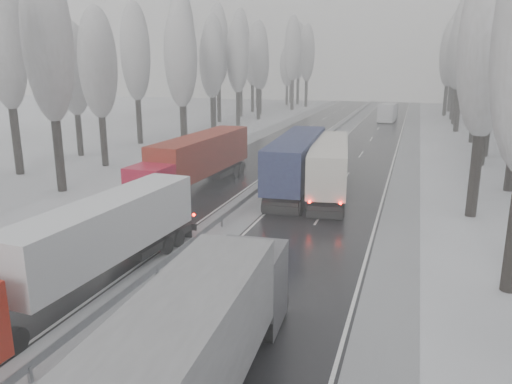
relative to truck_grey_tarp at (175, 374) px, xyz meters
The scene contains 49 objects.
carriageway_right 27.35m from the truck_grey_tarp, 90.82° to the left, with size 7.50×200.00×0.03m, color black.
carriageway_left 29.44m from the truck_grey_tarp, 111.79° to the left, with size 7.50×200.00×0.03m, color black.
median_slush 27.93m from the truck_grey_tarp, 101.70° to the left, with size 3.00×200.00×0.04m, color #929599.
shoulder_right 27.73m from the truck_grey_tarp, 80.50° to the left, with size 2.40×200.00×0.04m, color #929599.
shoulder_left 31.61m from the truck_grey_tarp, 120.17° to the left, with size 2.40×200.00×0.04m, color #929599.
median_guardrail 27.87m from the truck_grey_tarp, 101.70° to the left, with size 0.12×200.00×0.76m.
tree_18 27.17m from the truck_grey_tarp, 69.94° to the left, with size 3.60×3.60×16.58m.
tree_22 45.04m from the truck_grey_tarp, 75.13° to the left, with size 3.60×3.60×15.86m.
tree_24 50.97m from the truck_grey_tarp, 75.75° to the left, with size 3.60×3.60×20.49m.
tree_26 60.52m from the truck_grey_tarp, 78.48° to the left, with size 3.60×3.60×18.78m.
tree_28 70.78m from the truck_grey_tarp, 81.21° to the left, with size 3.60×3.60×19.62m.
tree_30 80.23m from the truck_grey_tarp, 82.12° to the left, with size 3.60×3.60×17.86m.
tree_31 85.19m from the truck_grey_tarp, 78.53° to the left, with size 3.60×3.60×18.58m.
tree_32 87.61m from the truck_grey_tarp, 82.76° to the left, with size 3.60×3.60×17.33m.
tree_33 91.82m from the truck_grey_tarp, 81.12° to the left, with size 3.60×3.60×14.33m.
tree_34 94.54m from the truck_grey_tarp, 83.84° to the left, with size 3.60×3.60×17.63m.
tree_35 99.90m from the truck_grey_tarp, 78.81° to the left, with size 3.60×3.60×18.25m.
tree_36 104.58m from the truck_grey_tarp, 83.71° to the left, with size 3.60×3.60×20.23m.
tree_37 109.28m from the truck_grey_tarp, 80.29° to the left, with size 3.60×3.60×16.37m.
tree_38 115.10m from the truck_grey_tarp, 83.45° to the left, with size 3.60×3.60×17.97m.
tree_39 119.32m from the truck_grey_tarp, 82.32° to the left, with size 3.60×3.60×16.19m.
tree_58 31.37m from the truck_grey_tarp, 133.59° to the left, with size 3.60×3.60×17.21m.
tree_59 39.58m from the truck_grey_tarp, 137.77° to the left, with size 3.60×3.60×18.41m.
tree_60 39.86m from the truck_grey_tarp, 126.64° to the left, with size 3.60×3.60×14.84m.
tree_61 46.39m from the truck_grey_tarp, 129.44° to the left, with size 3.60×3.60×13.95m.
tree_62 46.12m from the truck_grey_tarp, 115.54° to the left, with size 3.60×3.60×16.04m.
tree_63 53.40m from the truck_grey_tarp, 121.43° to the left, with size 3.60×3.60×16.88m.
tree_64 55.91m from the truck_grey_tarp, 115.57° to the left, with size 3.60×3.60×15.42m.
tree_65 60.64m from the truck_grey_tarp, 115.46° to the left, with size 3.60×3.60×19.48m.
tree_66 64.61m from the truck_grey_tarp, 111.77° to the left, with size 3.60×3.60×15.23m.
tree_67 68.95m from the truck_grey_tarp, 111.60° to the left, with size 3.60×3.60×17.09m.
tree_68 70.49m from the truck_grey_tarp, 108.51° to the left, with size 3.60×3.60×16.65m.
tree_69 76.06m from the truck_grey_tarp, 111.04° to the left, with size 3.60×3.60×19.35m.
tree_70 80.01m from the truck_grey_tarp, 106.03° to the left, with size 3.60×3.60×17.09m.
tree_71 85.39m from the truck_grey_tarp, 108.38° to the left, with size 3.60×3.60×19.61m.
tree_72 89.54m from the truck_grey_tarp, 105.98° to the left, with size 3.60×3.60×15.11m.
tree_73 94.30m from the truck_grey_tarp, 107.00° to the left, with size 3.60×3.60×17.22m.
tree_74 99.32m from the truck_grey_tarp, 102.11° to the left, with size 3.60×3.60×19.68m.
tree_75 105.36m from the truck_grey_tarp, 106.52° to the left, with size 3.60×3.60×18.60m.
tree_76 108.21m from the truck_grey_tarp, 100.53° to the left, with size 3.60×3.60×18.55m.
tree_77 113.06m from the truck_grey_tarp, 102.96° to the left, with size 3.60×3.60×14.32m.
tree_78 115.38m from the truck_grey_tarp, 101.65° to the left, with size 3.60×3.60×19.55m.
tree_79 119.73m from the truck_grey_tarp, 102.56° to the left, with size 3.60×3.60×17.07m.
truck_grey_tarp is the anchor object (origin of this frame).
truck_blue_box 27.84m from the truck_grey_tarp, 96.88° to the left, with size 3.83×16.99×4.33m.
truck_cream_box 27.55m from the truck_grey_tarp, 91.94° to the left, with size 4.57×15.93×4.05m.
box_truck_distant 79.66m from the truck_grey_tarp, 89.72° to the left, with size 3.08×8.39×3.07m.
truck_red_white 11.13m from the truck_grey_tarp, 135.51° to the left, with size 3.05×14.37×3.66m.
truck_red_red 27.36m from the truck_grey_tarp, 113.32° to the left, with size 3.11×16.34×4.17m.
Camera 1 is at (10.68, -6.65, 9.52)m, focal length 35.00 mm.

